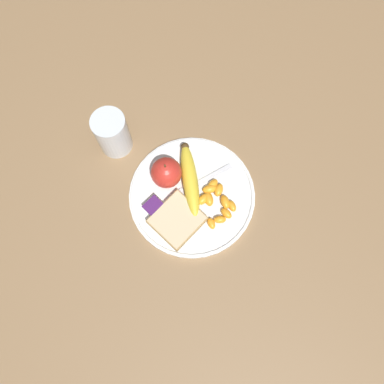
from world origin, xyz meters
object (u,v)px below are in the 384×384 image
at_px(plate, 192,195).
at_px(banana, 190,179).
at_px(apple, 166,173).
at_px(fork, 196,186).
at_px(juice_glass, 113,134).
at_px(bread_slice, 177,220).
at_px(jam_packet, 153,207).

height_order(plate, banana, banana).
relative_size(apple, fork, 0.48).
height_order(juice_glass, apple, juice_glass).
distance_m(bread_slice, fork, 0.09).
xyz_separation_m(apple, bread_slice, (0.06, 0.09, -0.02)).
xyz_separation_m(bread_slice, fork, (-0.09, -0.03, -0.01)).
distance_m(bread_slice, jam_packet, 0.06).
distance_m(apple, jam_packet, 0.08).
bearing_deg(fork, jam_packet, -1.95).
bearing_deg(plate, juice_glass, -81.80).
distance_m(apple, banana, 0.06).
relative_size(juice_glass, banana, 0.69).
bearing_deg(fork, plate, 35.89).
distance_m(plate, juice_glass, 0.23).
xyz_separation_m(plate, juice_glass, (0.03, -0.22, 0.05)).
xyz_separation_m(plate, jam_packet, (0.08, -0.04, 0.01)).
bearing_deg(jam_packet, plate, 154.24).
relative_size(banana, jam_packet, 4.19).
distance_m(juice_glass, apple, 0.16).
bearing_deg(fork, banana, -72.21).
height_order(juice_glass, fork, juice_glass).
relative_size(juice_glass, bread_slice, 1.12).
relative_size(plate, apple, 3.65).
bearing_deg(apple, juice_glass, -82.25).
distance_m(apple, fork, 0.08).
bearing_deg(jam_packet, fork, 162.40).
distance_m(plate, jam_packet, 0.09).
bearing_deg(banana, fork, 92.14).
xyz_separation_m(plate, banana, (-0.02, -0.03, 0.02)).
bearing_deg(bread_slice, banana, -152.11).
bearing_deg(juice_glass, bread_slice, 81.70).
bearing_deg(apple, jam_packet, 22.23).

